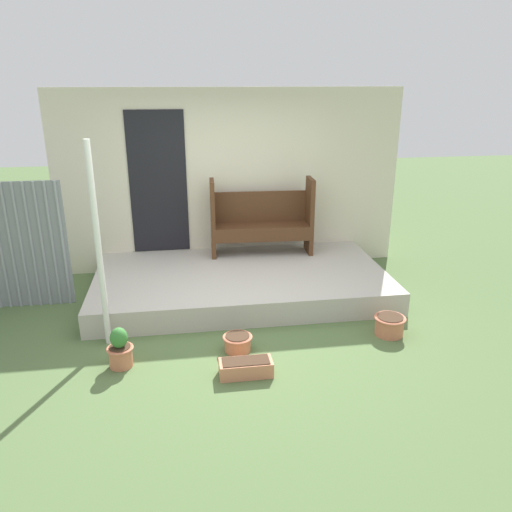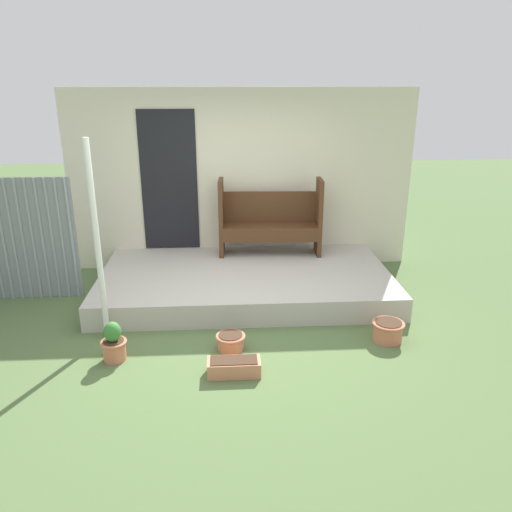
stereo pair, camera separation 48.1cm
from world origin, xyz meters
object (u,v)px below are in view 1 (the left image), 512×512
at_px(bench, 261,218).
at_px(planter_box_rect, 246,368).
at_px(flower_pot_right, 390,325).
at_px(support_post, 98,248).
at_px(flower_pot_left, 120,350).
at_px(flower_pot_middle, 238,342).

distance_m(bench, planter_box_rect, 2.83).
xyz_separation_m(flower_pot_right, planter_box_rect, (-1.69, -0.56, -0.04)).
height_order(support_post, planter_box_rect, support_post).
bearing_deg(support_post, planter_box_rect, -31.25).
xyz_separation_m(flower_pot_left, flower_pot_middle, (1.18, 0.13, -0.09)).
distance_m(support_post, flower_pot_left, 1.05).
relative_size(flower_pot_middle, flower_pot_right, 0.89).
xyz_separation_m(flower_pot_left, planter_box_rect, (1.21, -0.34, -0.10)).
distance_m(bench, flower_pot_right, 2.48).
relative_size(bench, flower_pot_right, 4.13).
bearing_deg(bench, flower_pot_right, -59.53).
relative_size(flower_pot_left, flower_pot_middle, 1.34).
height_order(flower_pot_middle, planter_box_rect, flower_pot_middle).
relative_size(flower_pot_left, flower_pot_right, 1.19).
relative_size(bench, flower_pot_middle, 4.62).
relative_size(support_post, flower_pot_middle, 6.87).
bearing_deg(support_post, flower_pot_left, -69.82).
bearing_deg(flower_pot_right, flower_pot_left, -175.71).
bearing_deg(support_post, flower_pot_middle, -15.23).
bearing_deg(bench, planter_box_rect, -99.60).
xyz_separation_m(bench, flower_pot_right, (1.11, -2.11, -0.71)).
height_order(bench, flower_pot_left, bench).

